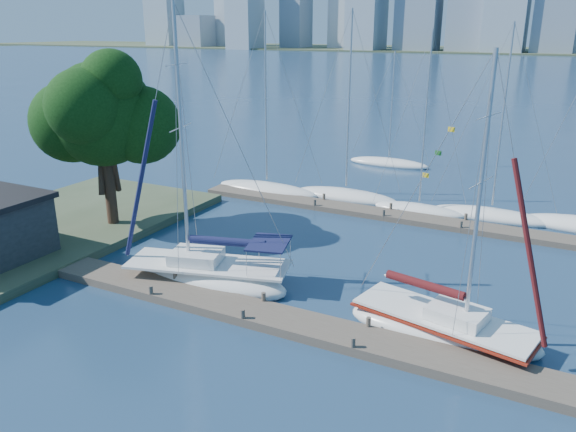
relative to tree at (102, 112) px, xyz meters
The scene contains 13 objects.
ground 16.47m from the tree, 22.71° to the right, with size 700.00×700.00×0.00m, color navy.
near_dock 16.38m from the tree, 22.71° to the right, with size 26.00×2.00×0.40m, color #50463B.
far_dock 20.03m from the tree, 33.57° to the left, with size 30.00×1.80×0.36m, color #50463B.
shore 8.40m from the tree, 142.12° to the right, with size 12.00×22.00×0.50m, color #38472D.
far_shore 314.71m from the tree, 87.53° to the left, with size 800.00×100.00×1.50m, color #38472D.
tree is the anchor object (origin of this frame).
sailboat_navy 12.13m from the tree, 20.08° to the right, with size 9.17×5.07×13.91m.
sailboat_maroon 22.56m from the tree, ahead, with size 8.27×4.17×12.08m.
bg_boat_0 14.57m from the tree, 69.67° to the left, with size 8.85×4.74×13.69m.
bg_boat_1 18.20m from the tree, 50.99° to the left, with size 8.22×3.30×13.78m.
bg_boat_2 21.55m from the tree, 37.02° to the left, with size 6.50×4.09×12.40m.
bg_boat_3 25.72m from the tree, 32.41° to the left, with size 8.10×3.25×12.86m.
bg_boat_6 27.84m from the tree, 68.04° to the left, with size 7.65×2.70×10.57m.
Camera 1 is at (11.46, -18.96, 12.17)m, focal length 35.00 mm.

